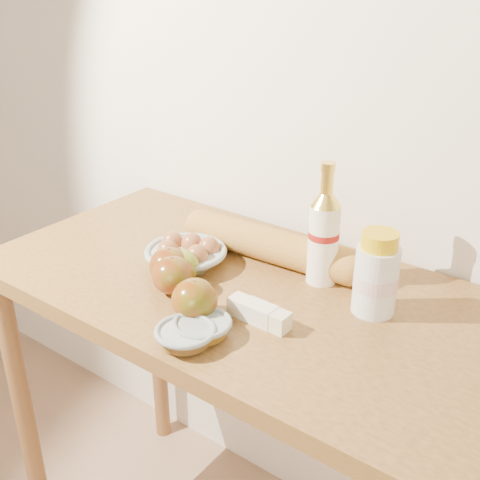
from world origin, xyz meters
name	(u,v)px	position (x,y,z in m)	size (l,w,h in m)	color
back_wall	(337,72)	(0.00, 1.51, 1.30)	(3.50, 0.02, 2.60)	white
table	(248,335)	(0.00, 1.18, 0.78)	(1.20, 0.60, 0.90)	olive
bourbon_bottle	(324,235)	(0.11, 1.29, 1.01)	(0.08, 0.08, 0.27)	white
cream_bottle	(376,276)	(0.25, 1.25, 0.98)	(0.11, 0.11, 0.17)	silver
egg_bowl	(187,254)	(-0.17, 1.17, 0.93)	(0.23, 0.23, 0.07)	#97A59F
baguette	(270,245)	(-0.03, 1.31, 0.94)	(0.48, 0.10, 0.08)	gold
apple_yellowgreen	(182,266)	(-0.13, 1.12, 0.93)	(0.09, 0.09, 0.07)	olive
apple_redgreen_front	(173,275)	(-0.11, 1.07, 0.94)	(0.11, 0.11, 0.08)	maroon
apple_redgreen_right	(195,299)	(-0.01, 1.02, 0.94)	(0.11, 0.11, 0.08)	maroon
sugar_bowl	(185,336)	(0.03, 0.94, 0.92)	(0.14, 0.14, 0.03)	gray
syrup_bowl	(202,327)	(0.04, 0.98, 0.92)	(0.14, 0.14, 0.03)	gray
butter_stick	(259,313)	(0.10, 1.08, 0.92)	(0.13, 0.04, 0.04)	beige
apple_extra	(170,266)	(-0.14, 1.09, 0.94)	(0.11, 0.11, 0.08)	maroon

